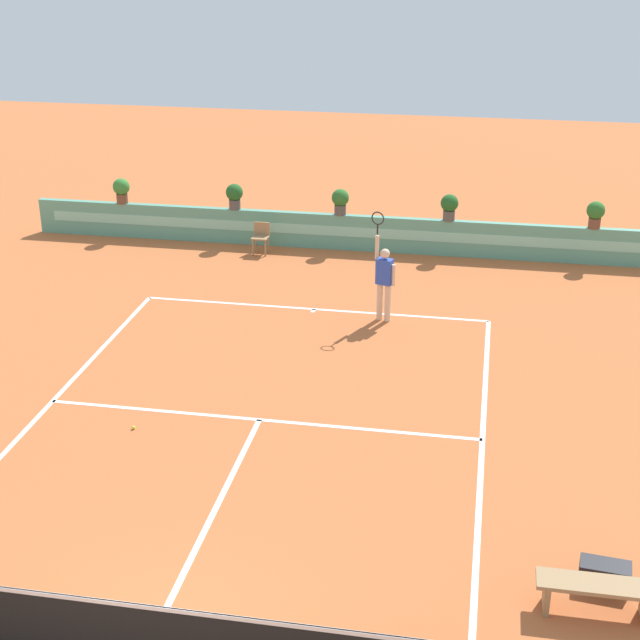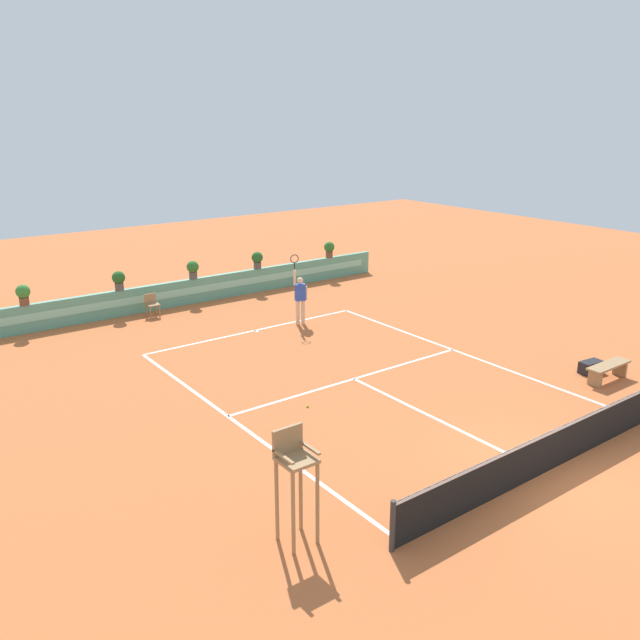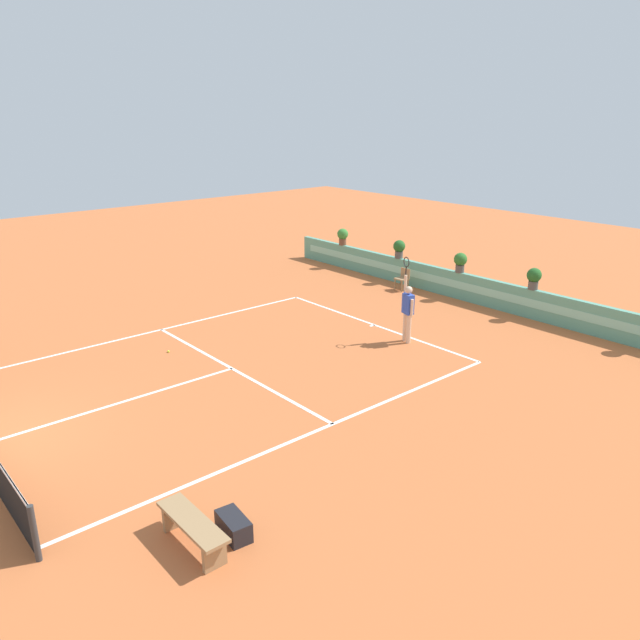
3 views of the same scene
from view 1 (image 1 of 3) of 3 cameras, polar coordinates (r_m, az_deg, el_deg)
ground_plane at (r=17.63m, az=-3.94°, el=-6.57°), size 60.00×60.00×0.00m
court_lines at (r=18.24m, az=-3.39°, el=-5.46°), size 8.32×11.94×0.01m
net at (r=12.66m, az=-10.89°, el=-17.75°), size 8.92×0.10×1.00m
back_wall_barrier at (r=26.80m, az=1.42°, el=5.25°), size 18.00×0.21×1.00m
ball_kid_chair at (r=26.54m, az=-3.53°, el=4.99°), size 0.44×0.44×0.85m
bench_courtside at (r=13.77m, az=16.13°, el=-15.22°), size 1.60×0.44×0.51m
gear_bag at (r=14.42m, az=16.57°, el=-14.31°), size 0.74×0.43×0.36m
tennis_player at (r=21.86m, az=3.83°, el=2.53°), size 0.60×0.32×2.58m
tennis_ball_near_baseline at (r=17.94m, az=-11.04°, el=-6.30°), size 0.07×0.07×0.07m
potted_plant_far_right at (r=26.39m, az=16.07°, el=6.14°), size 0.48×0.48×0.72m
potted_plant_far_left at (r=28.22m, az=-11.73°, el=7.63°), size 0.48×0.48×0.72m
potted_plant_right at (r=26.26m, az=7.70°, el=6.76°), size 0.48×0.48×0.72m
potted_plant_left at (r=27.17m, az=-5.11°, el=7.43°), size 0.48×0.48×0.72m
potted_plant_centre at (r=26.55m, az=1.22°, el=7.14°), size 0.48×0.48×0.72m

